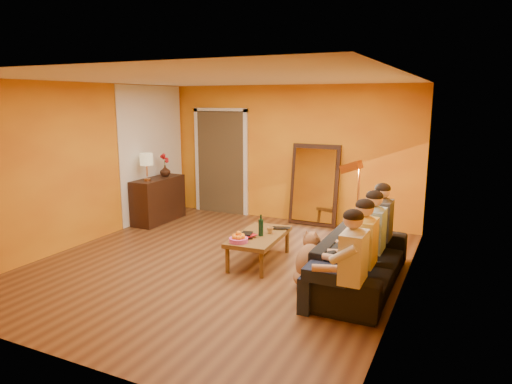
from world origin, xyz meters
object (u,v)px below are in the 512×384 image
at_px(sideboard, 158,200).
at_px(mirror_frame, 314,185).
at_px(sofa, 361,260).
at_px(person_far_left, 353,266).
at_px(floor_lamp, 358,212).
at_px(vase, 165,171).
at_px(person_far_right, 382,227).
at_px(tumbler, 270,230).
at_px(person_mid_right, 374,238).
at_px(table_lamp, 147,167).
at_px(laptop, 280,229).
at_px(dog, 310,259).
at_px(wine_bottle, 261,225).
at_px(coffee_table, 259,248).
at_px(person_mid_left, 364,251).

bearing_deg(sideboard, mirror_frame, 21.16).
relative_size(sofa, person_far_left, 1.80).
xyz_separation_m(floor_lamp, vase, (-3.97, 0.77, 0.24)).
xyz_separation_m(person_far_right, tumbler, (-1.52, -0.35, -0.14)).
distance_m(sideboard, person_mid_right, 4.57).
xyz_separation_m(mirror_frame, table_lamp, (-2.79, -1.38, 0.34)).
bearing_deg(sideboard, laptop, -16.87).
bearing_deg(sideboard, person_far_right, -9.86).
relative_size(mirror_frame, floor_lamp, 1.06).
bearing_deg(table_lamp, person_far_right, -6.00).
bearing_deg(dog, table_lamp, 151.28).
height_order(floor_lamp, wine_bottle, floor_lamp).
xyz_separation_m(table_lamp, person_mid_right, (4.37, -1.01, -0.49)).
height_order(floor_lamp, dog, floor_lamp).
height_order(coffee_table, person_mid_left, person_mid_left).
distance_m(table_lamp, dog, 3.99).
height_order(table_lamp, person_far_right, table_lamp).
distance_m(sofa, person_far_left, 1.05).
distance_m(sofa, tumbler, 1.43).
xyz_separation_m(mirror_frame, tumbler, (0.06, -2.19, -0.29)).
bearing_deg(person_mid_right, sideboard, 163.32).
height_order(coffee_table, dog, dog).
bearing_deg(wine_bottle, person_mid_left, -19.93).
xyz_separation_m(wine_bottle, vase, (-2.78, 1.53, 0.38)).
height_order(sideboard, dog, sideboard).
xyz_separation_m(person_mid_right, laptop, (-1.46, 0.43, -0.18)).
bearing_deg(sideboard, vase, 90.00).
relative_size(mirror_frame, table_lamp, 2.98).
height_order(person_mid_right, tumbler, person_mid_right).
height_order(floor_lamp, tumbler, floor_lamp).
xyz_separation_m(sideboard, sofa, (4.24, -1.41, -0.10)).
bearing_deg(person_mid_right, vase, 160.36).
bearing_deg(person_far_left, mirror_frame, 114.36).
xyz_separation_m(sideboard, floor_lamp, (3.97, -0.52, 0.29)).
bearing_deg(dog, laptop, 124.81).
xyz_separation_m(coffee_table, person_far_right, (1.64, 0.47, 0.40)).
relative_size(person_far_left, person_far_right, 1.00).
bearing_deg(sideboard, person_mid_right, -16.68).
bearing_deg(person_mid_right, sofa, -142.43).
xyz_separation_m(table_lamp, coffee_table, (2.73, -0.93, -0.90)).
xyz_separation_m(dog, vase, (-3.66, 1.95, 0.61)).
relative_size(sofa, person_mid_right, 1.80).
relative_size(table_lamp, wine_bottle, 1.65).
height_order(table_lamp, floor_lamp, floor_lamp).
height_order(mirror_frame, person_far_right, mirror_frame).
relative_size(table_lamp, coffee_table, 0.42).
bearing_deg(person_far_left, person_mid_left, 90.00).
relative_size(coffee_table, person_far_left, 1.00).
height_order(mirror_frame, person_mid_left, mirror_frame).
height_order(person_mid_right, vase, person_mid_right).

